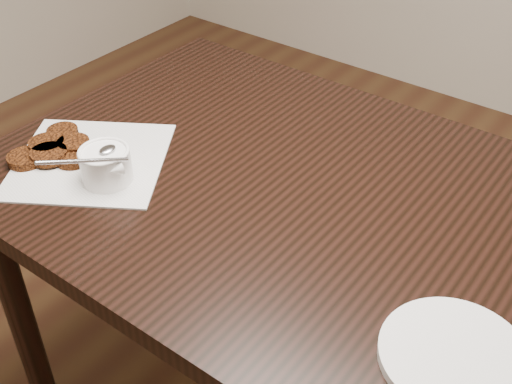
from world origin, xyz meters
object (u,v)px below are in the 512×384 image
at_px(napkin, 91,161).
at_px(sauce_ramekin, 103,150).
at_px(plate_empty, 454,356).
at_px(table, 307,334).

bearing_deg(napkin, sauce_ramekin, -17.24).
bearing_deg(plate_empty, table, 150.98).
height_order(table, sauce_ramekin, sauce_ramekin).
bearing_deg(table, napkin, -158.67).
height_order(sauce_ramekin, plate_empty, sauce_ramekin).
xyz_separation_m(sauce_ramekin, plate_empty, (0.70, -0.00, -0.06)).
bearing_deg(sauce_ramekin, napkin, 162.76).
height_order(napkin, plate_empty, plate_empty).
height_order(napkin, sauce_ramekin, sauce_ramekin).
distance_m(napkin, sauce_ramekin, 0.11).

